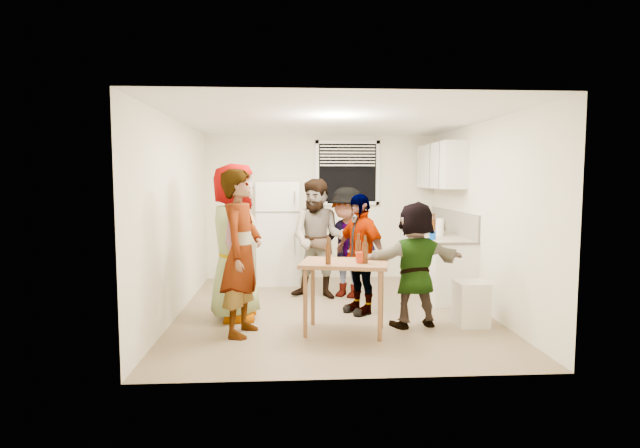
{
  "coord_description": "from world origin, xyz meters",
  "views": [
    {
      "loc": [
        -0.55,
        -6.46,
        1.76
      ],
      "look_at": [
        -0.15,
        0.12,
        1.15
      ],
      "focal_mm": 28.0,
      "sensor_mm": 36.0,
      "label": 1
    }
  ],
  "objects": [
    {
      "name": "paper_towel",
      "position": [
        1.68,
        0.83,
        0.9
      ],
      "size": [
        0.12,
        0.12,
        0.25
      ],
      "primitive_type": "cylinder",
      "color": "white",
      "rests_on": "countertop"
    },
    {
      "name": "counter_lower",
      "position": [
        1.7,
        1.15,
        0.43
      ],
      "size": [
        0.6,
        2.2,
        0.86
      ],
      "primitive_type": "cube",
      "color": "white",
      "rests_on": "ground"
    },
    {
      "name": "wine_bottle",
      "position": [
        1.75,
        2.02,
        0.9
      ],
      "size": [
        0.07,
        0.07,
        0.28
      ],
      "primitive_type": "cylinder",
      "color": "black",
      "rests_on": "countertop"
    },
    {
      "name": "beer_bottle_table",
      "position": [
        0.28,
        -1.04,
        0.82
      ],
      "size": [
        0.06,
        0.06,
        0.21
      ],
      "primitive_type": "cylinder",
      "color": "#47230C",
      "rests_on": "serving_table"
    },
    {
      "name": "guest_black",
      "position": [
        0.35,
        -0.1,
        0.0
      ],
      "size": [
        1.8,
        1.6,
        0.38
      ],
      "primitive_type": "imported",
      "rotation": [
        0.0,
        0.0,
        -1.01
      ],
      "color": "black",
      "rests_on": "ground"
    },
    {
      "name": "guest_orange",
      "position": [
        0.92,
        -0.72,
        0.0
      ],
      "size": [
        1.67,
        1.75,
        0.44
      ],
      "primitive_type": "imported",
      "rotation": [
        0.0,
        0.0,
        3.36
      ],
      "color": "#DE7459",
      "rests_on": "ground"
    },
    {
      "name": "countertop",
      "position": [
        1.7,
        1.15,
        0.88
      ],
      "size": [
        0.64,
        2.22,
        0.04
      ],
      "primitive_type": "cube",
      "color": "#BDB09B",
      "rests_on": "counter_lower"
    },
    {
      "name": "guest_back_left",
      "position": [
        -0.14,
        0.75,
        0.0
      ],
      "size": [
        1.33,
        1.92,
        0.66
      ],
      "primitive_type": "imported",
      "rotation": [
        0.0,
        0.0,
        -0.3
      ],
      "color": "brown",
      "rests_on": "ground"
    },
    {
      "name": "room",
      "position": [
        0.0,
        0.0,
        0.0
      ],
      "size": [
        4.0,
        4.5,
        2.5
      ],
      "primitive_type": null,
      "color": "white",
      "rests_on": "ground"
    },
    {
      "name": "guest_stripe",
      "position": [
        -1.09,
        -0.91,
        0.0
      ],
      "size": [
        1.97,
        1.12,
        0.44
      ],
      "primitive_type": "imported",
      "rotation": [
        0.0,
        0.0,
        1.32
      ],
      "color": "#141933",
      "rests_on": "ground"
    },
    {
      "name": "kettle",
      "position": [
        1.65,
        1.07,
        0.9
      ],
      "size": [
        0.28,
        0.25,
        0.22
      ],
      "primitive_type": null,
      "rotation": [
        0.0,
        0.0,
        0.13
      ],
      "color": "silver",
      "rests_on": "countertop"
    },
    {
      "name": "red_cup",
      "position": [
        0.23,
        -1.02,
        0.82
      ],
      "size": [
        0.09,
        0.09,
        0.12
      ],
      "primitive_type": "cylinder",
      "color": "#B42C10",
      "rests_on": "serving_table"
    },
    {
      "name": "trash_bin",
      "position": [
        1.6,
        -0.74,
        0.25
      ],
      "size": [
        0.37,
        0.37,
        0.53
      ],
      "primitive_type": "cube",
      "rotation": [
        0.0,
        0.0,
        0.03
      ],
      "color": "silver",
      "rests_on": "ground"
    },
    {
      "name": "beer_bottle_counter",
      "position": [
        1.6,
        0.86,
        0.9
      ],
      "size": [
        0.06,
        0.06,
        0.25
      ],
      "primitive_type": "cylinder",
      "color": "#47230C",
      "rests_on": "countertop"
    },
    {
      "name": "picture_frame",
      "position": [
        1.92,
        1.52,
        0.97
      ],
      "size": [
        0.02,
        0.17,
        0.14
      ],
      "primitive_type": "cube",
      "color": "gold",
      "rests_on": "countertop"
    },
    {
      "name": "guest_grey",
      "position": [
        -1.24,
        -0.27,
        0.0
      ],
      "size": [
        1.94,
        0.95,
        0.62
      ],
      "primitive_type": "imported",
      "rotation": [
        0.0,
        0.0,
        1.57
      ],
      "color": "gray",
      "rests_on": "ground"
    },
    {
      "name": "refrigerator",
      "position": [
        -0.75,
        1.88,
        0.85
      ],
      "size": [
        0.7,
        0.7,
        1.7
      ],
      "primitive_type": "cube",
      "color": "white",
      "rests_on": "ground"
    },
    {
      "name": "serving_table",
      "position": [
        0.06,
        -0.92,
        0.0
      ],
      "size": [
        1.08,
        0.84,
        0.82
      ],
      "primitive_type": null,
      "rotation": [
        0.0,
        0.0,
        -0.22
      ],
      "color": "brown",
      "rests_on": "ground"
    },
    {
      "name": "blue_cup",
      "position": [
        1.44,
        0.37,
        0.9
      ],
      "size": [
        0.09,
        0.09,
        0.12
      ],
      "primitive_type": "cylinder",
      "color": "blue",
      "rests_on": "countertop"
    },
    {
      "name": "window",
      "position": [
        0.45,
        2.21,
        1.85
      ],
      "size": [
        1.12,
        0.1,
        1.06
      ],
      "primitive_type": null,
      "color": "white",
      "rests_on": "room"
    },
    {
      "name": "guest_back_right",
      "position": [
        0.28,
        0.79,
        0.0
      ],
      "size": [
        1.75,
        1.93,
        0.6
      ],
      "primitive_type": "imported",
      "rotation": [
        0.0,
        0.0,
        -0.55
      ],
      "color": "#45464B",
      "rests_on": "ground"
    },
    {
      "name": "upper_cabinets",
      "position": [
        1.83,
        1.35,
        1.95
      ],
      "size": [
        0.34,
        1.6,
        0.7
      ],
      "primitive_type": "cube",
      "color": "white",
      "rests_on": "room"
    },
    {
      "name": "backsplash",
      "position": [
        1.99,
        1.15,
        1.08
      ],
      "size": [
        0.03,
        2.2,
        0.36
      ],
      "primitive_type": "cube",
      "color": "beige",
      "rests_on": "countertop"
    }
  ]
}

